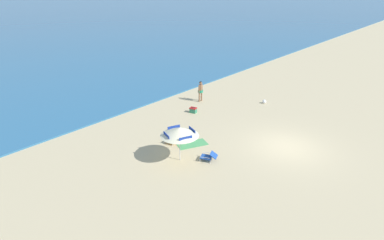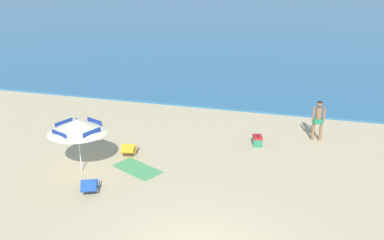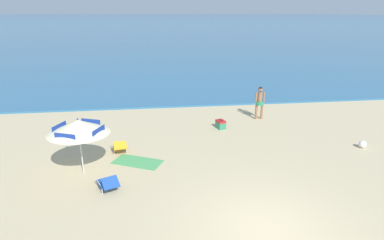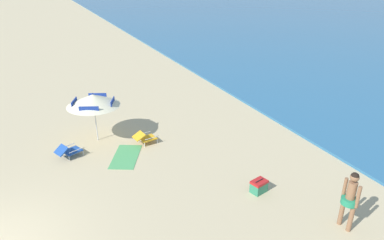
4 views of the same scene
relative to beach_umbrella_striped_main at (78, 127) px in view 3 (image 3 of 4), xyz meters
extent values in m
plane|color=tan|center=(5.18, -3.77, -1.73)|extent=(800.00, 800.00, 0.00)
cube|color=#2D668E|center=(5.18, 407.71, -1.68)|extent=(800.00, 800.00, 0.10)
cylinder|color=silver|center=(0.00, 0.00, -0.75)|extent=(0.04, 0.04, 1.96)
cone|color=beige|center=(0.00, 0.00, 0.00)|extent=(2.91, 2.91, 0.49)
cube|color=navy|center=(0.28, 0.68, -0.10)|extent=(0.68, 0.31, 0.25)
cube|color=navy|center=(-0.68, 0.28, -0.10)|extent=(0.31, 0.68, 0.25)
cube|color=navy|center=(-0.28, -0.68, -0.10)|extent=(0.68, 0.31, 0.25)
cube|color=navy|center=(0.68, -0.28, -0.10)|extent=(0.31, 0.68, 0.25)
sphere|color=navy|center=(0.00, 0.00, 0.26)|extent=(0.06, 0.06, 0.06)
cube|color=gold|center=(1.09, 1.79, -1.53)|extent=(0.61, 0.68, 0.04)
cube|color=gold|center=(1.16, 1.40, -1.32)|extent=(0.55, 0.47, 0.21)
cylinder|color=silver|center=(0.80, 2.02, -1.64)|extent=(0.03, 0.03, 0.18)
cylinder|color=silver|center=(1.29, 2.11, -1.64)|extent=(0.03, 0.03, 0.18)
cylinder|color=silver|center=(0.90, 1.46, -1.64)|extent=(0.03, 0.03, 0.18)
cylinder|color=silver|center=(1.38, 1.55, -1.64)|extent=(0.03, 0.03, 0.18)
cylinder|color=silver|center=(0.82, 1.74, -1.41)|extent=(0.12, 0.54, 0.02)
cylinder|color=silver|center=(1.37, 1.83, -1.41)|extent=(0.12, 0.54, 0.02)
cube|color=#1E4799|center=(0.91, -1.09, -1.53)|extent=(0.72, 0.76, 0.04)
cube|color=#1E4799|center=(1.08, -1.47, -1.33)|extent=(0.60, 0.53, 0.27)
cylinder|color=silver|center=(0.57, -0.93, -1.64)|extent=(0.03, 0.03, 0.18)
cylinder|color=silver|center=(1.02, -0.73, -1.64)|extent=(0.03, 0.03, 0.18)
cylinder|color=silver|center=(0.80, -1.45, -1.64)|extent=(0.03, 0.03, 0.18)
cylinder|color=silver|center=(1.25, -1.25, -1.64)|extent=(0.03, 0.03, 0.18)
cylinder|color=silver|center=(0.66, -1.20, -1.41)|extent=(0.24, 0.50, 0.02)
cylinder|color=silver|center=(1.17, -0.98, -1.41)|extent=(0.24, 0.50, 0.02)
cylinder|color=#8C6042|center=(8.12, 5.06, -1.31)|extent=(0.12, 0.12, 0.84)
cylinder|color=#8C6042|center=(7.83, 5.05, -1.31)|extent=(0.12, 0.12, 0.84)
cylinder|color=#23845B|center=(7.98, 5.05, -0.87)|extent=(0.42, 0.42, 0.17)
cylinder|color=#8C6042|center=(7.98, 5.05, -0.59)|extent=(0.23, 0.23, 0.59)
cylinder|color=#8C6042|center=(8.19, 5.06, -0.61)|extent=(0.09, 0.09, 0.63)
cylinder|color=#8C6042|center=(7.77, 5.05, -0.61)|extent=(0.09, 0.09, 0.63)
sphere|color=#8C6042|center=(7.98, 5.05, -0.15)|extent=(0.23, 0.23, 0.23)
sphere|color=black|center=(7.98, 5.05, -0.12)|extent=(0.21, 0.21, 0.21)
cube|color=#2D7F5B|center=(5.69, 3.89, -1.57)|extent=(0.45, 0.55, 0.32)
cube|color=red|center=(5.69, 3.89, -1.37)|extent=(0.46, 0.57, 0.08)
cylinder|color=black|center=(5.69, 3.89, -1.31)|extent=(0.11, 0.33, 0.02)
sphere|color=white|center=(10.96, 0.80, -1.57)|extent=(0.31, 0.31, 0.31)
cube|color=#4C9E5B|center=(1.82, 0.68, -1.72)|extent=(2.01, 1.61, 0.01)
camera|label=1|loc=(-10.42, -9.78, 6.89)|focal=28.38mm
camera|label=2|loc=(7.30, -11.99, 5.34)|focal=40.07mm
camera|label=3|loc=(2.36, -10.48, 3.59)|focal=30.41mm
camera|label=4|loc=(12.83, -1.66, 4.60)|focal=31.80mm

